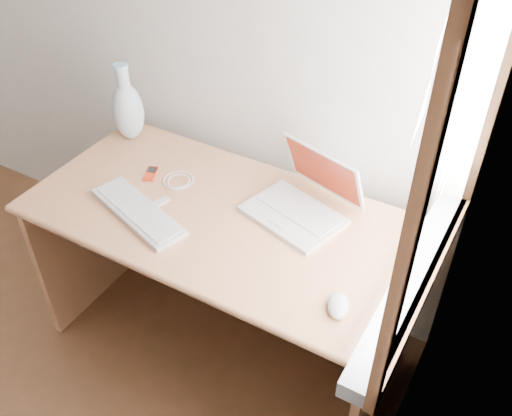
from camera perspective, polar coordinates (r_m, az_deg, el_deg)
The scene contains 9 objects.
window at distance 1.56m, azimuth 19.31°, elevation 5.19°, with size 0.11×0.99×1.10m.
desk at distance 2.30m, azimuth -2.25°, elevation -3.51°, with size 1.43×0.72×0.76m.
laptop at distance 2.08m, azimuth 4.35°, elevation 0.94°, with size 0.40×0.37×0.23m.
external_keyboard at distance 2.13m, azimuth -11.72°, elevation -0.34°, with size 0.46×0.26×0.02m.
mouse at distance 1.77m, azimuth 8.24°, elevation -9.61°, with size 0.06×0.11×0.04m, color white.
ipod at distance 2.32m, azimuth -10.49°, elevation 3.41°, with size 0.08×0.10×0.01m.
cable_coil at distance 2.27m, azimuth -7.77°, elevation 2.77°, with size 0.12×0.12×0.01m, color white.
remote at distance 2.17m, azimuth -9.68°, elevation 0.52°, with size 0.03×0.09×0.01m, color white.
vase at distance 2.50m, azimuth -12.72°, elevation 9.61°, with size 0.13×0.13×0.34m.
Camera 1 is at (1.88, -0.02, 2.10)m, focal length 40.00 mm.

